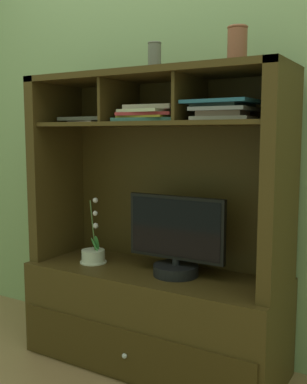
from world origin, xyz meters
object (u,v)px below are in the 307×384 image
potted_orchid (93,254)px  accent_vase (155,57)px  magazine_stack_right (93,120)px  ceramic_vase (237,45)px  tv_monitor (176,242)px  media_console (154,278)px  magazine_stack_centre (224,110)px  magazine_stack_left (152,114)px

potted_orchid → accent_vase: size_ratio=2.50×
magazine_stack_right → ceramic_vase: ceramic_vase is taller
tv_monitor → accent_vase: accent_vase is taller
media_console → magazine_stack_centre: bearing=-6.2°
ceramic_vase → accent_vase: bearing=175.8°
tv_monitor → potted_orchid: 0.49m
media_console → ceramic_vase: size_ratio=9.21×
potted_orchid → magazine_stack_centre: magazine_stack_centre is taller
potted_orchid → ceramic_vase: size_ratio=2.20×
potted_orchid → magazine_stack_centre: 1.02m
tv_monitor → media_console: bearing=168.8°
media_console → magazine_stack_left: (-0.01, -0.01, 0.81)m
magazine_stack_left → ceramic_vase: 0.51m
magazine_stack_centre → magazine_stack_right: bearing=174.3°
magazine_stack_right → ceramic_vase: (0.82, -0.07, 0.30)m
potted_orchid → magazine_stack_right: bearing=121.9°
magazine_stack_left → ceramic_vase: bearing=-2.9°
magazine_stack_left → accent_vase: accent_vase is taller
potted_orchid → ceramic_vase: (0.76, 0.03, 1.00)m
tv_monitor → magazine_stack_centre: size_ratio=1.60×
media_console → magazine_stack_left: bearing=-130.1°
magazine_stack_centre → magazine_stack_right: 0.78m
magazine_stack_right → ceramic_vase: size_ratio=2.02×
tv_monitor → ceramic_vase: size_ratio=3.16×
media_console → ceramic_vase: (0.42, -0.03, 1.09)m
potted_orchid → magazine_stack_right: 0.71m
media_console → magazine_stack_right: (-0.40, 0.04, 0.80)m
magazine_stack_centre → magazine_stack_left: bearing=175.3°
magazine_stack_left → tv_monitor: bearing=-7.2°
magazine_stack_centre → accent_vase: bearing=173.7°
magazine_stack_centre → media_console: bearing=173.8°
magazine_stack_left → magazine_stack_centre: 0.38m
magazine_stack_right → magazine_stack_centre: bearing=-5.7°
media_console → accent_vase: (0.00, 0.00, 1.08)m
media_console → accent_vase: accent_vase is taller
accent_vase → tv_monitor: bearing=-11.5°
media_console → ceramic_vase: ceramic_vase is taller
ceramic_vase → accent_vase: 0.42m
potted_orchid → accent_vase: bearing=9.6°
potted_orchid → media_console: bearing=9.5°
magazine_stack_centre → ceramic_vase: 0.27m
media_console → potted_orchid: (-0.34, -0.06, 0.09)m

